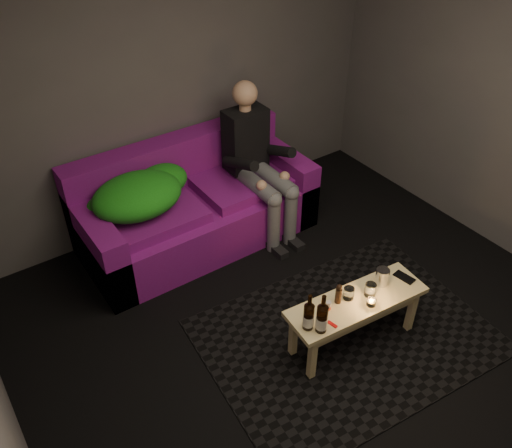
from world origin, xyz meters
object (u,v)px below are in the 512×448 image
Objects in this scene: person at (256,159)px; beer_bottle_b at (322,318)px; coffee_table at (356,307)px; sofa at (194,207)px; steel_cup at (382,277)px; beer_bottle_a at (309,316)px.

beer_bottle_b is at bearing -111.11° from person.
coffee_table is 3.44× the size of beer_bottle_b.
sofa is 15.60× the size of steel_cup.
steel_cup is (0.25, 0.02, 0.14)m from coffee_table.
person is at bearing 68.89° from beer_bottle_b.
beer_bottle_a is at bearing 129.88° from beer_bottle_b.
beer_bottle_b is at bearing -92.46° from sofa.
beer_bottle_a is at bearing 179.81° from coffee_table.
sofa is at bearing 87.54° from beer_bottle_b.
sofa is at bearing 100.07° from coffee_table.
beer_bottle_b is at bearing -172.12° from steel_cup.
beer_bottle_a is (-0.68, -1.55, -0.17)m from person.
coffee_table is at bearing 9.49° from beer_bottle_b.
sofa is 0.69m from person.
person reaches higher than sofa.
coffee_table is at bearing -98.88° from person.
person reaches higher than beer_bottle_a.
sofa is 7.05× the size of beer_bottle_a.
beer_bottle_b reaches higher than steel_cup.
sofa is 1.50× the size of person.
beer_bottle_b is (0.05, -0.07, 0.01)m from beer_bottle_a.
sofa reaches higher than beer_bottle_a.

